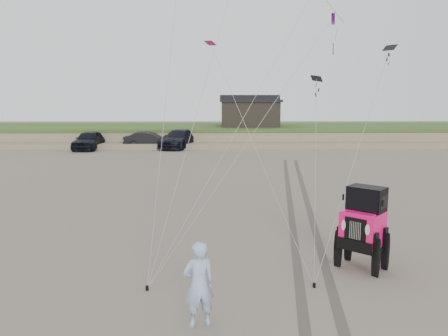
{
  "coord_description": "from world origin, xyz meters",
  "views": [
    {
      "loc": [
        -1.65,
        -10.43,
        4.76
      ],
      "look_at": [
        -1.4,
        3.0,
        2.6
      ],
      "focal_mm": 35.0,
      "sensor_mm": 36.0,
      "label": 1
    }
  ],
  "objects": [
    {
      "name": "truck_b",
      "position": [
        -8.03,
        31.28,
        0.78
      ],
      "size": [
        4.84,
        1.9,
        1.57
      ],
      "primitive_type": "imported",
      "rotation": [
        0.0,
        0.0,
        1.62
      ],
      "color": "black",
      "rests_on": "ground"
    },
    {
      "name": "stake_aux",
      "position": [
        0.84,
        -0.01,
        0.06
      ],
      "size": [
        0.08,
        0.08,
        0.12
      ],
      "primitive_type": "cylinder",
      "color": "black",
      "rests_on": "ground"
    },
    {
      "name": "ground",
      "position": [
        0.0,
        0.0,
        0.0
      ],
      "size": [
        160.0,
        160.0,
        0.0
      ],
      "primitive_type": "plane",
      "color": "#6B6054",
      "rests_on": "ground"
    },
    {
      "name": "truck_c",
      "position": [
        -5.17,
        31.38,
        0.87
      ],
      "size": [
        4.11,
        6.48,
        1.75
      ],
      "primitive_type": "imported",
      "rotation": [
        0.0,
        0.0,
        -0.3
      ],
      "color": "black",
      "rests_on": "ground"
    },
    {
      "name": "man",
      "position": [
        -2.01,
        -1.82,
        0.92
      ],
      "size": [
        0.78,
        0.63,
        1.85
      ],
      "primitive_type": "imported",
      "rotation": [
        0.0,
        0.0,
        3.47
      ],
      "color": "#7F94C5",
      "rests_on": "ground"
    },
    {
      "name": "dune_ridge",
      "position": [
        0.0,
        37.5,
        0.82
      ],
      "size": [
        160.0,
        14.25,
        1.73
      ],
      "color": "#7A6B54",
      "rests_on": "ground"
    },
    {
      "name": "stake_main",
      "position": [
        -3.38,
        -0.1,
        0.06
      ],
      "size": [
        0.08,
        0.08,
        0.12
      ],
      "primitive_type": "cylinder",
      "color": "black",
      "rests_on": "ground"
    },
    {
      "name": "truck_a",
      "position": [
        -13.47,
        30.27,
        0.87
      ],
      "size": [
        2.25,
        5.19,
        1.74
      ],
      "primitive_type": "imported",
      "rotation": [
        0.0,
        0.0,
        -0.04
      ],
      "color": "black",
      "rests_on": "ground"
    },
    {
      "name": "tire_tracks",
      "position": [
        2.0,
        8.0,
        0.0
      ],
      "size": [
        5.22,
        29.74,
        0.01
      ],
      "color": "#4C443D",
      "rests_on": "ground"
    },
    {
      "name": "cabin",
      "position": [
        2.0,
        37.0,
        3.24
      ],
      "size": [
        6.4,
        5.4,
        3.35
      ],
      "color": "black",
      "rests_on": "dune_ridge"
    },
    {
      "name": "jeep",
      "position": [
        2.44,
        1.23,
        0.93
      ],
      "size": [
        4.94,
        5.17,
        1.86
      ],
      "primitive_type": null,
      "rotation": [
        0.0,
        0.0,
        -0.73
      ],
      "color": "#FE0D69",
      "rests_on": "ground"
    }
  ]
}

